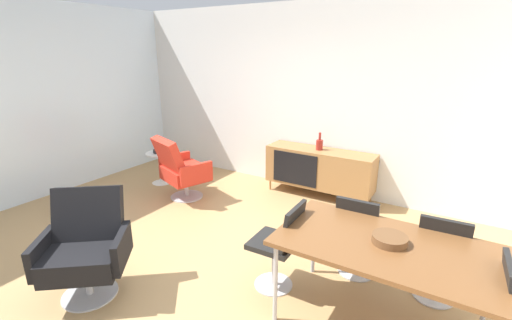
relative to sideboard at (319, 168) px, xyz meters
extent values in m
plane|color=tan|center=(-0.35, -2.30, -0.44)|extent=(8.32, 8.32, 0.00)
cube|color=silver|center=(-0.35, 0.30, 0.96)|extent=(6.80, 0.12, 2.80)
cube|color=silver|center=(-3.55, -2.30, 0.96)|extent=(0.12, 5.60, 2.80)
cube|color=olive|center=(0.00, 0.00, 0.00)|extent=(1.60, 0.44, 0.56)
cube|color=black|center=(-0.30, -0.22, 0.00)|extent=(0.70, 0.01, 0.48)
cylinder|color=olive|center=(-0.74, -0.17, -0.36)|extent=(0.03, 0.03, 0.16)
cylinder|color=olive|center=(0.74, -0.17, -0.36)|extent=(0.03, 0.03, 0.16)
cylinder|color=olive|center=(-0.74, 0.17, -0.36)|extent=(0.03, 0.03, 0.16)
cylinder|color=olive|center=(0.74, 0.17, -0.36)|extent=(0.03, 0.03, 0.16)
cylinder|color=maroon|center=(-0.02, 0.00, 0.35)|extent=(0.10, 0.10, 0.15)
cylinder|color=maroon|center=(-0.02, 0.00, 0.48)|extent=(0.03, 0.03, 0.11)
cube|color=brown|center=(1.42, -2.23, 0.28)|extent=(1.60, 0.90, 0.04)
cylinder|color=#B7B7BC|center=(0.70, -2.62, -0.09)|extent=(0.04, 0.04, 0.70)
cylinder|color=#B7B7BC|center=(0.70, -1.84, -0.09)|extent=(0.04, 0.04, 0.70)
cylinder|color=#B7B7BC|center=(2.14, -1.84, -0.09)|extent=(0.04, 0.04, 0.70)
cylinder|color=brown|center=(1.44, -2.20, 0.33)|extent=(0.26, 0.26, 0.06)
cube|color=black|center=(0.47, -2.23, 0.01)|extent=(0.41, 0.41, 0.05)
cube|color=black|center=(0.65, -2.22, 0.23)|extent=(0.10, 0.38, 0.38)
cylinder|color=#B7B7BC|center=(0.47, -2.23, -0.23)|extent=(0.04, 0.04, 0.42)
cylinder|color=#B7B7BC|center=(0.47, -2.23, -0.43)|extent=(0.36, 0.36, 0.01)
cube|color=black|center=(1.77, -1.61, 0.01)|extent=(0.42, 0.42, 0.05)
cube|color=black|center=(1.78, -1.79, 0.23)|extent=(0.38, 0.11, 0.38)
cylinder|color=#B7B7BC|center=(1.77, -1.61, -0.23)|extent=(0.04, 0.04, 0.42)
cylinder|color=#B7B7BC|center=(1.77, -1.61, -0.43)|extent=(0.36, 0.36, 0.01)
cube|color=black|center=(2.19, -2.24, 0.23)|extent=(0.11, 0.38, 0.38)
cube|color=black|center=(1.07, -1.61, 0.01)|extent=(0.41, 0.41, 0.05)
cube|color=black|center=(1.08, -1.79, 0.23)|extent=(0.38, 0.10, 0.38)
cylinder|color=#B7B7BC|center=(1.07, -1.61, -0.23)|extent=(0.04, 0.04, 0.42)
cylinder|color=#B7B7BC|center=(1.07, -1.61, -0.43)|extent=(0.36, 0.36, 0.01)
cube|color=red|center=(-1.66, -1.09, -0.06)|extent=(0.75, 0.73, 0.20)
cube|color=red|center=(-1.74, -1.32, 0.25)|extent=(0.66, 0.45, 0.51)
cube|color=red|center=(-1.35, -1.20, 0.02)|extent=(0.22, 0.50, 0.28)
cube|color=red|center=(-1.97, -0.98, 0.02)|extent=(0.22, 0.50, 0.28)
cylinder|color=#B7B7BC|center=(-1.66, -1.09, -0.30)|extent=(0.06, 0.06, 0.28)
cylinder|color=#B7B7BC|center=(-1.66, -1.09, -0.43)|extent=(0.48, 0.48, 0.02)
cube|color=black|center=(-0.87, -3.23, -0.06)|extent=(0.82, 0.81, 0.20)
cube|color=black|center=(-1.02, -3.04, 0.25)|extent=(0.64, 0.59, 0.51)
cube|color=black|center=(-1.13, -3.44, 0.02)|extent=(0.36, 0.43, 0.28)
cube|color=black|center=(-0.62, -3.02, 0.02)|extent=(0.36, 0.43, 0.28)
cylinder|color=#B7B7BC|center=(-0.87, -3.23, -0.30)|extent=(0.06, 0.06, 0.28)
cylinder|color=#B7B7BC|center=(-0.87, -3.23, -0.43)|extent=(0.48, 0.48, 0.02)
cylinder|color=white|center=(-2.43, -0.86, 0.07)|extent=(0.44, 0.44, 0.02)
cylinder|color=white|center=(-2.43, -0.86, -0.19)|extent=(0.05, 0.05, 0.50)
cone|color=white|center=(-2.43, -0.86, -0.43)|extent=(0.32, 0.32, 0.02)
cylinder|color=#262628|center=(-2.43, -0.86, 0.11)|extent=(0.20, 0.20, 0.05)
sphere|color=orange|center=(-2.39, -0.87, 0.15)|extent=(0.07, 0.07, 0.07)
sphere|color=orange|center=(-2.43, -0.82, 0.15)|extent=(0.07, 0.07, 0.07)
sphere|color=orange|center=(-2.47, -0.87, 0.15)|extent=(0.07, 0.07, 0.07)
sphere|color=orange|center=(-2.42, -0.90, 0.15)|extent=(0.07, 0.07, 0.07)
cube|color=#334C8C|center=(-2.70, -2.25, -0.43)|extent=(0.29, 0.38, 0.02)
cube|color=#99668C|center=(-2.70, -2.26, -0.42)|extent=(0.28, 0.36, 0.01)
cube|color=red|center=(-2.69, -2.25, -0.40)|extent=(0.30, 0.34, 0.03)
cube|color=#3F7F4C|center=(-2.69, -2.24, -0.37)|extent=(0.31, 0.37, 0.02)
cube|color=red|center=(-2.71, -2.26, -0.35)|extent=(0.28, 0.39, 0.03)
cube|color=gold|center=(-2.70, -2.25, -0.33)|extent=(0.30, 0.36, 0.02)
cube|color=#3F7F4C|center=(-2.71, -2.24, -0.31)|extent=(0.29, 0.36, 0.02)
cube|color=#334C8C|center=(-2.71, -2.24, -0.30)|extent=(0.30, 0.39, 0.02)
cube|color=red|center=(-2.70, -2.25, -0.28)|extent=(0.31, 0.39, 0.02)
cube|color=silver|center=(-2.70, -2.26, -0.26)|extent=(0.33, 0.37, 0.02)
cube|color=#334C8C|center=(-2.70, -2.25, -0.23)|extent=(0.29, 0.38, 0.02)
cube|color=gold|center=(-2.70, -2.24, -0.22)|extent=(0.29, 0.37, 0.01)
camera|label=1|loc=(1.83, -4.72, 1.69)|focal=24.77mm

